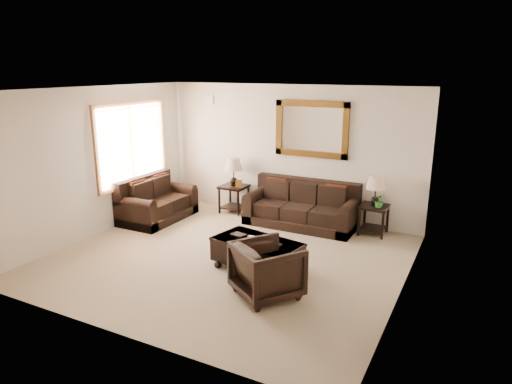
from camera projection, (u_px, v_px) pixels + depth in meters
The scene contains 11 objects.
room at pixel (226, 178), 7.13m from camera, with size 5.51×5.01×2.71m.
window at pixel (132, 144), 9.04m from camera, with size 0.07×1.96×1.66m.
mirror at pixel (311, 129), 8.90m from camera, with size 1.50×0.06×1.10m.
air_vent at pixel (208, 99), 9.83m from camera, with size 0.25×0.02×0.18m, color #999999.
sofa at pixel (302, 209), 8.97m from camera, with size 2.15×0.93×0.88m.
loveseat at pixel (156, 204), 9.32m from camera, with size 0.93×1.56×0.88m.
end_table_left at pixel (234, 177), 9.66m from camera, with size 0.54×0.54×1.18m.
end_table_right at pixel (375, 196), 8.37m from camera, with size 0.51×0.51×1.12m.
coffee_table at pixel (257, 251), 7.02m from camera, with size 1.47×0.98×0.57m.
armchair at pixel (267, 267), 6.14m from camera, with size 0.80×0.75×0.83m, color black.
potted_plant at pixel (380, 202), 8.26m from camera, with size 0.24×0.27×0.21m, color #2A6021.
Camera 1 is at (3.58, -5.96, 3.02)m, focal length 32.00 mm.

